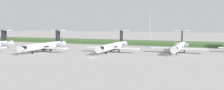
# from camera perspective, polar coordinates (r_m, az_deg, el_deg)

# --- Properties ---
(ground_plane) EXTENTS (500.00, 500.00, 0.00)m
(ground_plane) POSITION_cam_1_polar(r_m,az_deg,el_deg) (119.30, 1.95, -1.02)
(ground_plane) COLOR #9E9B96
(grass_berm) EXTENTS (320.00, 20.00, 1.78)m
(grass_berm) POSITION_cam_1_polar(r_m,az_deg,el_deg) (150.96, 6.11, 0.51)
(grass_berm) COLOR #426033
(grass_berm) RESTS_ON ground
(regional_jet_second) EXTENTS (22.81, 31.00, 9.00)m
(regional_jet_second) POSITION_cam_1_polar(r_m,az_deg,el_deg) (114.44, -14.62, -0.14)
(regional_jet_second) COLOR silver
(regional_jet_second) RESTS_ON ground
(regional_jet_third) EXTENTS (22.81, 31.00, 9.00)m
(regional_jet_third) POSITION_cam_1_polar(r_m,az_deg,el_deg) (109.10, 0.30, -0.22)
(regional_jet_third) COLOR silver
(regional_jet_third) RESTS_ON ground
(regional_jet_fourth) EXTENTS (22.81, 31.00, 9.00)m
(regional_jet_fourth) POSITION_cam_1_polar(r_m,az_deg,el_deg) (110.82, 14.56, -0.29)
(regional_jet_fourth) COLOR silver
(regional_jet_fourth) RESTS_ON ground
(antenna_mast) EXTENTS (4.40, 0.50, 23.35)m
(antenna_mast) POSITION_cam_1_polar(r_m,az_deg,el_deg) (157.98, 8.30, 3.88)
(antenna_mast) COLOR #B2B2B7
(antenna_mast) RESTS_ON ground
(safety_cone_front_marker) EXTENTS (0.44, 0.44, 0.55)m
(safety_cone_front_marker) POSITION_cam_1_polar(r_m,az_deg,el_deg) (91.76, 10.91, -2.67)
(safety_cone_front_marker) COLOR orange
(safety_cone_front_marker) RESTS_ON ground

